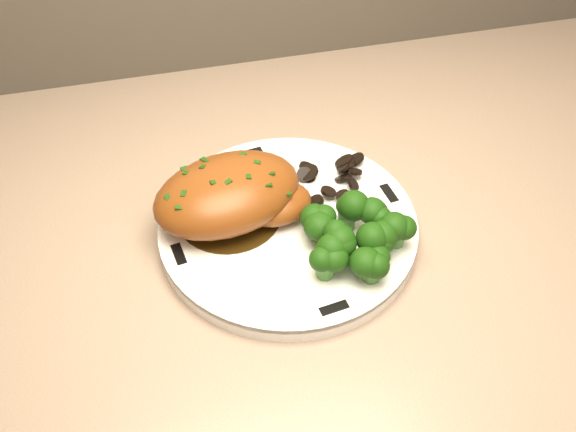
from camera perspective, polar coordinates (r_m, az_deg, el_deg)
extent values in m
cylinder|color=white|center=(0.70, 0.00, -1.03)|extent=(0.26, 0.26, 0.02)
cube|color=black|center=(0.72, 7.98, 1.78)|extent=(0.01, 0.03, 0.00)
cube|color=black|center=(0.76, -3.00, 5.01)|extent=(0.03, 0.01, 0.00)
cube|color=black|center=(0.67, -8.63, -3.01)|extent=(0.01, 0.03, 0.00)
cube|color=black|center=(0.63, 3.66, -7.28)|extent=(0.03, 0.01, 0.00)
cylinder|color=#322009|center=(0.70, -4.68, 0.13)|extent=(0.10, 0.10, 0.00)
ellipsoid|color=brown|center=(0.68, -4.82, 1.75)|extent=(0.16, 0.13, 0.06)
ellipsoid|color=brown|center=(0.68, -0.79, 0.94)|extent=(0.08, 0.06, 0.03)
cube|color=#193A0C|center=(0.66, -8.56, 2.18)|extent=(0.01, 0.00, 0.00)
cube|color=#193A0C|center=(0.66, -7.19, 2.89)|extent=(0.01, 0.00, 0.00)
cube|color=#193A0C|center=(0.66, -5.82, 3.46)|extent=(0.01, 0.00, 0.00)
cube|color=#193A0C|center=(0.66, -4.45, 3.92)|extent=(0.01, 0.00, 0.00)
cube|color=#193A0C|center=(0.67, -3.09, 4.27)|extent=(0.01, 0.00, 0.00)
cube|color=#193A0C|center=(0.68, -1.75, 4.48)|extent=(0.01, 0.00, 0.00)
cylinder|color=black|center=(0.73, 5.21, 2.85)|extent=(0.01, 0.01, 0.01)
cylinder|color=black|center=(0.73, 4.91, 3.35)|extent=(0.02, 0.02, 0.01)
cylinder|color=black|center=(0.74, 4.33, 3.74)|extent=(0.02, 0.02, 0.01)
cylinder|color=black|center=(0.74, 3.55, 3.54)|extent=(0.02, 0.02, 0.01)
cylinder|color=black|center=(0.74, 2.73, 3.64)|extent=(0.01, 0.01, 0.01)
cylinder|color=black|center=(0.73, 1.96, 3.59)|extent=(0.02, 0.02, 0.01)
cylinder|color=black|center=(0.73, 1.34, 2.97)|extent=(0.02, 0.02, 0.01)
cylinder|color=black|center=(0.72, 0.99, 2.73)|extent=(0.02, 0.02, 0.00)
cylinder|color=black|center=(0.72, 0.97, 2.47)|extent=(0.02, 0.02, 0.01)
cylinder|color=black|center=(0.72, 1.26, 1.80)|extent=(0.02, 0.02, 0.01)
cylinder|color=black|center=(0.71, 1.86, 1.70)|extent=(0.03, 0.03, 0.01)
cylinder|color=black|center=(0.71, 2.65, 1.74)|extent=(0.02, 0.02, 0.01)
cylinder|color=black|center=(0.71, 3.50, 1.50)|extent=(0.02, 0.02, 0.01)
cylinder|color=black|center=(0.71, 4.30, 1.87)|extent=(0.03, 0.03, 0.01)
cylinder|color=black|center=(0.72, 4.92, 2.35)|extent=(0.03, 0.03, 0.02)
cylinder|color=black|center=(0.73, 5.21, 2.45)|extent=(0.03, 0.03, 0.02)
cylinder|color=#4A8839|center=(0.67, 2.72, -1.13)|extent=(0.02, 0.02, 0.02)
sphere|color=black|center=(0.66, 2.76, -0.25)|extent=(0.03, 0.03, 0.03)
cylinder|color=#4A8839|center=(0.68, 4.63, -0.24)|extent=(0.02, 0.02, 0.02)
sphere|color=black|center=(0.67, 4.71, 0.64)|extent=(0.03, 0.03, 0.03)
cylinder|color=#4A8839|center=(0.68, 7.03, -0.65)|extent=(0.02, 0.02, 0.02)
sphere|color=black|center=(0.67, 7.15, 0.22)|extent=(0.03, 0.03, 0.03)
cylinder|color=#4A8839|center=(0.65, 4.50, -2.85)|extent=(0.02, 0.02, 0.02)
sphere|color=black|center=(0.64, 4.58, -1.97)|extent=(0.03, 0.03, 0.03)
cylinder|color=#4A8839|center=(0.66, 7.13, -2.66)|extent=(0.02, 0.02, 0.02)
sphere|color=black|center=(0.65, 7.25, -1.79)|extent=(0.03, 0.03, 0.03)
cylinder|color=#4A8839|center=(0.67, 8.53, -1.52)|extent=(0.02, 0.02, 0.02)
sphere|color=black|center=(0.66, 8.67, -0.65)|extent=(0.03, 0.03, 0.03)
cylinder|color=#4A8839|center=(0.64, 2.98, -4.04)|extent=(0.02, 0.02, 0.02)
sphere|color=black|center=(0.63, 3.03, -3.17)|extent=(0.03, 0.03, 0.03)
cylinder|color=#4A8839|center=(0.64, 6.63, -4.28)|extent=(0.02, 0.02, 0.02)
sphere|color=black|center=(0.63, 6.75, -3.42)|extent=(0.03, 0.03, 0.03)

